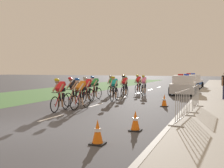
{
  "coord_description": "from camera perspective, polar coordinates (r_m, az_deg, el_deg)",
  "views": [
    {
      "loc": [
        6.05,
        -5.94,
        1.88
      ],
      "look_at": [
        0.48,
        7.43,
        1.1
      ],
      "focal_mm": 40.73,
      "sensor_mm": 36.0,
      "label": 1
    }
  ],
  "objects": [
    {
      "name": "cyclist_second",
      "position": [
        12.45,
        -7.1,
        -1.98
      ],
      "size": [
        0.45,
        1.72,
        1.56
      ],
      "color": "black",
      "rests_on": "ground"
    },
    {
      "name": "crowd_barrier_front",
      "position": [
        9.23,
        15.69,
        -4.72
      ],
      "size": [
        0.67,
        2.32,
        1.07
      ],
      "color": "#B7BABF",
      "rests_on": "sidewalk_slab"
    },
    {
      "name": "cyclist_sixth",
      "position": [
        16.32,
        -3.94,
        -0.77
      ],
      "size": [
        0.44,
        1.72,
        1.56
      ],
      "color": "black",
      "rests_on": "ground"
    },
    {
      "name": "traffic_cone_mid",
      "position": [
        13.49,
        11.65,
        -3.66
      ],
      "size": [
        0.36,
        0.36,
        0.64
      ],
      "color": "black",
      "rests_on": "ground"
    },
    {
      "name": "cyclist_ninth",
      "position": [
        19.15,
        7.16,
        -0.21
      ],
      "size": [
        0.45,
        1.72,
        1.56
      ],
      "color": "black",
      "rests_on": "ground"
    },
    {
      "name": "police_car_second",
      "position": [
        27.03,
        17.28,
        0.4
      ],
      "size": [
        2.31,
        4.55,
        1.59
      ],
      "color": "white",
      "rests_on": "ground"
    },
    {
      "name": "cyclist_fourth",
      "position": [
        14.95,
        -5.58,
        -1.13
      ],
      "size": [
        0.42,
        1.72,
        1.56
      ],
      "color": "black",
      "rests_on": "ground"
    },
    {
      "name": "cyclist_third",
      "position": [
        13.69,
        -8.64,
        -1.54
      ],
      "size": [
        0.44,
        1.72,
        1.56
      ],
      "color": "black",
      "rests_on": "ground"
    },
    {
      "name": "cyclist_tenth",
      "position": [
        20.98,
        5.95,
        0.08
      ],
      "size": [
        0.42,
        1.72,
        1.56
      ],
      "color": "black",
      "rests_on": "ground"
    },
    {
      "name": "police_car_nearest",
      "position": [
        21.04,
        15.75,
        -0.3
      ],
      "size": [
        2.2,
        4.5,
        1.59
      ],
      "color": "silver",
      "rests_on": "ground"
    },
    {
      "name": "grass_verge",
      "position": [
        24.04,
        -11.02,
        -1.45
      ],
      "size": [
        7.0,
        60.0,
        0.01
      ],
      "primitive_type": "cube",
      "color": "#4C7F42",
      "rests_on": "ground"
    },
    {
      "name": "ground_plane",
      "position": [
        8.69,
        -22.68,
        -9.67
      ],
      "size": [
        160.0,
        160.0,
        0.0
      ],
      "primitive_type": "plane",
      "color": "#424247"
    },
    {
      "name": "traffic_cone_far",
      "position": [
        8.01,
        5.27,
        -8.24
      ],
      "size": [
        0.36,
        0.36,
        0.64
      ],
      "color": "black",
      "rests_on": "ground"
    },
    {
      "name": "crowd_barrier_middle",
      "position": [
        12.08,
        18.29,
        -2.94
      ],
      "size": [
        0.58,
        2.32,
        1.07
      ],
      "color": "#B7BABF",
      "rests_on": "sidewalk_slab"
    },
    {
      "name": "cyclist_seventh",
      "position": [
        17.92,
        2.83,
        -0.42
      ],
      "size": [
        0.43,
        1.72,
        1.56
      ],
      "color": "black",
      "rests_on": "ground"
    },
    {
      "name": "traffic_cone_near",
      "position": [
        6.57,
        -3.25,
        -10.75
      ],
      "size": [
        0.36,
        0.36,
        0.64
      ],
      "color": "black",
      "rests_on": "ground"
    },
    {
      "name": "cyclist_lead",
      "position": [
        11.96,
        -11.58,
        -2.23
      ],
      "size": [
        0.44,
        1.72,
        1.56
      ],
      "color": "black",
      "rests_on": "ground"
    },
    {
      "name": "lane_markings_centre",
      "position": [
        17.46,
        2.22,
        -3.09
      ],
      "size": [
        0.14,
        25.6,
        0.01
      ],
      "color": "white",
      "rests_on": "ground"
    },
    {
      "name": "cyclist_eleventh",
      "position": [
        20.72,
        2.83,
        0.06
      ],
      "size": [
        0.44,
        1.72,
        1.56
      ],
      "color": "black",
      "rests_on": "ground"
    },
    {
      "name": "cyclist_fifth",
      "position": [
        15.58,
        0.52,
        -0.94
      ],
      "size": [
        0.45,
        1.72,
        1.56
      ],
      "color": "black",
      "rests_on": "ground"
    },
    {
      "name": "kerb_edge",
      "position": [
        20.07,
        18.61,
        -2.27
      ],
      "size": [
        0.16,
        60.0,
        0.13
      ],
      "primitive_type": "cube",
      "color": "#9E9E99",
      "rests_on": "ground"
    },
    {
      "name": "cyclist_eighth",
      "position": [
        19.04,
        -0.11,
        -0.21
      ],
      "size": [
        0.43,
        1.72,
        1.56
      ],
      "color": "black",
      "rests_on": "ground"
    }
  ]
}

